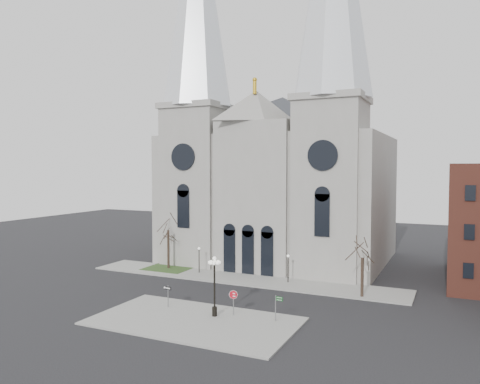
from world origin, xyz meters
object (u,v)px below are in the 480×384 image
at_px(globe_lamp, 214,279).
at_px(street_name_sign, 276,306).
at_px(one_way_sign, 168,292).
at_px(stop_sign, 234,297).

bearing_deg(globe_lamp, street_name_sign, 10.77).
bearing_deg(street_name_sign, globe_lamp, -165.45).
xyz_separation_m(one_way_sign, street_name_sign, (10.92, 0.55, -0.09)).
height_order(stop_sign, globe_lamp, globe_lamp).
xyz_separation_m(stop_sign, one_way_sign, (-6.76, -0.51, -0.21)).
xyz_separation_m(globe_lamp, one_way_sign, (-5.35, 0.51, -1.98)).
bearing_deg(stop_sign, one_way_sign, -172.33).
xyz_separation_m(globe_lamp, street_name_sign, (5.57, 1.06, -2.07)).
relative_size(stop_sign, globe_lamp, 0.42).
distance_m(globe_lamp, street_name_sign, 6.04).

